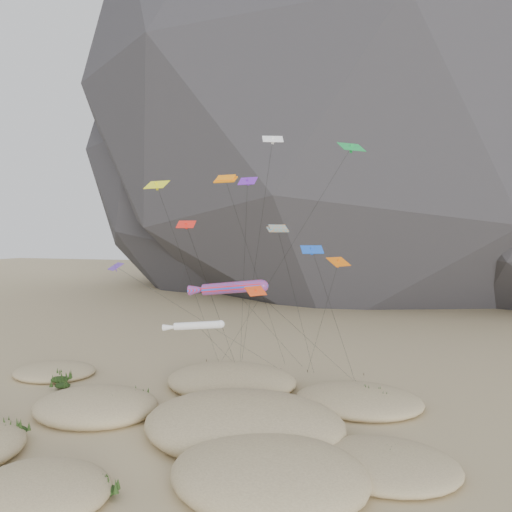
# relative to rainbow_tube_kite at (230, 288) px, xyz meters

# --- Properties ---
(ground) EXTENTS (500.00, 500.00, 0.00)m
(ground) POSITION_rel_rainbow_tube_kite_xyz_m (-0.33, -11.06, -11.92)
(ground) COLOR #CCB789
(ground) RESTS_ON ground
(rock_headland) EXTENTS (226.37, 148.64, 177.50)m
(rock_headland) POSITION_rel_rainbow_tube_kite_xyz_m (6.04, 107.66, 60.76)
(rock_headland) COLOR black
(rock_headland) RESTS_ON ground
(dunes) EXTENTS (51.18, 37.02, 4.07)m
(dunes) POSITION_rel_rainbow_tube_kite_xyz_m (-0.32, -7.67, -11.21)
(dunes) COLOR #CCB789
(dunes) RESTS_ON ground
(dune_grass) EXTENTS (41.18, 29.55, 1.55)m
(dune_grass) POSITION_rel_rainbow_tube_kite_xyz_m (-2.20, -6.92, -11.07)
(dune_grass) COLOR black
(dune_grass) RESTS_ON ground
(kite_stakes) EXTENTS (21.29, 5.55, 0.30)m
(kite_stakes) POSITION_rel_rainbow_tube_kite_xyz_m (2.36, 12.13, -11.77)
(kite_stakes) COLOR #3F2D1E
(kite_stakes) RESTS_ON ground
(rainbow_tube_kite) EXTENTS (8.85, 16.37, 12.89)m
(rainbow_tube_kite) POSITION_rel_rainbow_tube_kite_xyz_m (0.00, 0.00, 0.00)
(rainbow_tube_kite) COLOR #FF1D1A
(rainbow_tube_kite) RESTS_ON ground
(white_tube_kite) EXTENTS (6.06, 18.83, 9.24)m
(white_tube_kite) POSITION_rel_rainbow_tube_kite_xyz_m (-2.00, -4.20, -3.30)
(white_tube_kite) COLOR white
(white_tube_kite) RESTS_ON ground
(orange_parafoil) EXTENTS (5.83, 11.20, 24.27)m
(orange_parafoil) POSITION_rel_rainbow_tube_kite_xyz_m (-2.58, 5.82, 11.58)
(orange_parafoil) COLOR orange
(orange_parafoil) RESTS_ON ground
(multi_parafoil) EXTENTS (3.21, 11.14, 18.47)m
(multi_parafoil) POSITION_rel_rainbow_tube_kite_xyz_m (4.26, 3.38, 5.90)
(multi_parafoil) COLOR orange
(multi_parafoil) RESTS_ON ground
(delta_kites) EXTENTS (29.14, 20.94, 27.72)m
(delta_kites) POSITION_rel_rainbow_tube_kite_xyz_m (1.42, 1.03, 7.38)
(delta_kites) COLOR orange
(delta_kites) RESTS_ON ground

